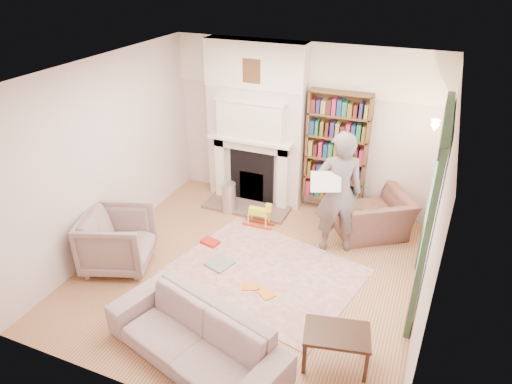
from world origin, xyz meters
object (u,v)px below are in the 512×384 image
at_px(armchair_left, 118,240).
at_px(sofa, 195,337).
at_px(bookcase, 337,148).
at_px(armchair_reading, 372,215).
at_px(coffee_table, 336,348).
at_px(paraffin_heater, 229,198).
at_px(man_reading, 338,193).
at_px(rocking_horse, 259,214).

bearing_deg(armchair_left, sofa, -140.76).
bearing_deg(sofa, bookcase, 98.15).
height_order(armchair_reading, coffee_table, armchair_reading).
relative_size(coffee_table, paraffin_heater, 1.27).
bearing_deg(armchair_left, armchair_reading, -75.68).
bearing_deg(armchair_reading, bookcase, -66.49).
bearing_deg(man_reading, bookcase, -96.58).
bearing_deg(sofa, man_reading, 88.53).
distance_m(armchair_left, sofa, 2.16).
bearing_deg(paraffin_heater, sofa, -71.01).
height_order(paraffin_heater, rocking_horse, paraffin_heater).
bearing_deg(armchair_reading, man_reading, 19.77).
distance_m(coffee_table, paraffin_heater, 3.55).
height_order(bookcase, coffee_table, bookcase).
height_order(bookcase, armchair_left, bookcase).
xyz_separation_m(armchair_reading, coffee_table, (0.10, -2.76, -0.13)).
bearing_deg(man_reading, paraffin_heater, -33.37).
relative_size(sofa, coffee_table, 3.03).
xyz_separation_m(bookcase, paraffin_heater, (-1.63, -0.72, -0.90)).
bearing_deg(paraffin_heater, man_reading, -10.98).
relative_size(armchair_reading, paraffin_heater, 1.96).
height_order(armchair_left, rocking_horse, armchair_left).
height_order(armchair_reading, paraffin_heater, armchair_reading).
xyz_separation_m(coffee_table, paraffin_heater, (-2.48, 2.53, 0.05)).
height_order(sofa, paraffin_heater, sofa).
height_order(bookcase, man_reading, bookcase).
bearing_deg(armchair_reading, coffee_table, 58.61).
bearing_deg(paraffin_heater, coffee_table, -45.61).
bearing_deg(bookcase, rocking_horse, -136.06).
relative_size(armchair_left, sofa, 0.43).
distance_m(armchair_reading, armchair_left, 3.86).
distance_m(bookcase, armchair_left, 3.69).
xyz_separation_m(man_reading, rocking_horse, (-1.30, 0.15, -0.72)).
bearing_deg(bookcase, armchair_left, -132.25).
xyz_separation_m(armchair_reading, paraffin_heater, (-2.39, -0.22, -0.08)).
bearing_deg(rocking_horse, armchair_reading, 12.72).
xyz_separation_m(armchair_reading, armchair_left, (-3.19, -2.18, 0.07)).
bearing_deg(sofa, coffee_table, 36.84).
height_order(armchair_left, man_reading, man_reading).
bearing_deg(bookcase, man_reading, -74.19).
distance_m(coffee_table, rocking_horse, 2.95).
height_order(armchair_reading, man_reading, man_reading).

